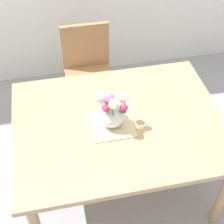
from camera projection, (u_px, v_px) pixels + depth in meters
The scene contains 5 objects.
ground_plane at pixel (118, 182), 2.75m from camera, with size 12.00×12.00×0.00m, color #939399.
dining_table at pixel (119, 130), 2.30m from camera, with size 1.41×1.09×0.73m.
chair_far at pixel (88, 69), 3.00m from camera, with size 0.42×0.42×0.90m.
placemat at pixel (112, 124), 2.22m from camera, with size 0.28×0.28×0.01m, color #CCB789.
flower_vase at pixel (112, 111), 2.12m from camera, with size 0.21×0.23×0.29m.
Camera 1 is at (-0.37, -1.51, 2.34)m, focal length 53.85 mm.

